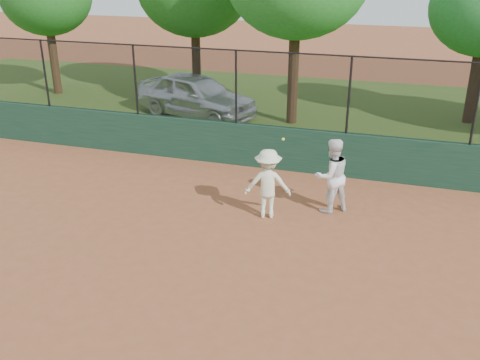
% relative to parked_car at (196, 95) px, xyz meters
% --- Properties ---
extents(ground, '(80.00, 80.00, 0.00)m').
position_rel_parked_car_xyz_m(ground, '(3.36, -10.16, -0.79)').
color(ground, '#955030').
rests_on(ground, ground).
extents(back_wall, '(26.00, 0.20, 1.20)m').
position_rel_parked_car_xyz_m(back_wall, '(3.36, -4.16, -0.19)').
color(back_wall, '#1B3C29').
rests_on(back_wall, ground).
extents(grass_strip, '(36.00, 12.00, 0.01)m').
position_rel_parked_car_xyz_m(grass_strip, '(3.36, 1.84, -0.79)').
color(grass_strip, '#335119').
rests_on(grass_strip, ground).
extents(parked_car, '(4.98, 3.24, 1.58)m').
position_rel_parked_car_xyz_m(parked_car, '(0.00, 0.00, 0.00)').
color(parked_car, silver).
rests_on(parked_car, ground).
extents(player_second, '(1.07, 1.05, 1.74)m').
position_rel_parked_car_xyz_m(player_second, '(5.83, -6.37, 0.08)').
color(player_second, white).
rests_on(player_second, ground).
extents(player_main, '(1.14, 0.82, 2.00)m').
position_rel_parked_car_xyz_m(player_main, '(4.53, -7.08, 0.01)').
color(player_main, '#E5E7C4').
rests_on(player_main, ground).
extents(fence_assembly, '(26.00, 0.06, 2.00)m').
position_rel_parked_car_xyz_m(fence_assembly, '(3.33, -4.16, 1.45)').
color(fence_assembly, black).
rests_on(fence_assembly, back_wall).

